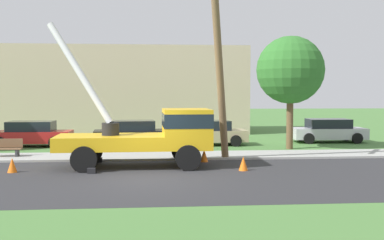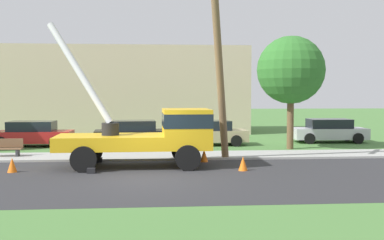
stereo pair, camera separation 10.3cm
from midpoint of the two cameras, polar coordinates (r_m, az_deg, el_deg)
name	(u,v)px [view 1 (the left image)]	position (r m, az deg, el deg)	size (l,w,h in m)	color
ground_plane	(151,143)	(28.84, -5.03, -2.73)	(120.00, 120.00, 0.00)	#477538
road_asphalt	(151,178)	(16.95, -5.11, -6.96)	(80.00, 8.56, 0.01)	#2B2B2D
sidewalk_strip	(151,156)	(22.48, -5.06, -4.31)	(80.00, 2.66, 0.10)	#9E9E99
utility_truck	(155,132)	(19.46, -4.64, -1.47)	(6.81, 3.21, 5.98)	gold
leaning_utility_pole	(219,57)	(20.59, 3.07, 7.54)	(1.45, 2.63, 8.85)	brown
traffic_cone_ahead	(243,163)	(18.57, 6.02, -5.20)	(0.36, 0.36, 0.56)	orange
traffic_cone_behind	(12,165)	(19.30, -20.90, -5.08)	(0.36, 0.36, 0.56)	orange
traffic_cone_curbside	(204,155)	(20.80, 1.32, -4.27)	(0.36, 0.36, 0.56)	orange
parked_sedan_red	(31,134)	(28.17, -18.80, -1.58)	(4.42, 2.05, 1.42)	#B21E1E
parked_sedan_black	(133,133)	(27.51, -7.20, -1.54)	(4.50, 2.20, 1.42)	black
parked_sedan_tan	(208,133)	(27.34, 1.78, -1.55)	(4.49, 2.17, 1.42)	tan
parked_sedan_silver	(328,131)	(30.11, 15.91, -1.23)	(4.47, 2.13, 1.42)	#B7B7BF
park_bench	(4,148)	(23.50, -21.71, -3.19)	(1.60, 0.45, 0.90)	brown
roadside_tree_near	(290,70)	(25.97, 11.60, 5.85)	(3.61, 3.61, 6.04)	brown
lowrise_building_backdrop	(126,90)	(36.65, -8.01, 3.54)	(18.00, 6.00, 6.40)	#C6B293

